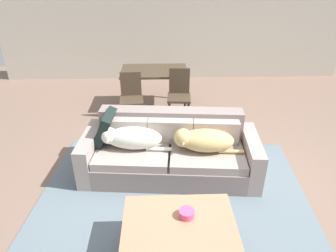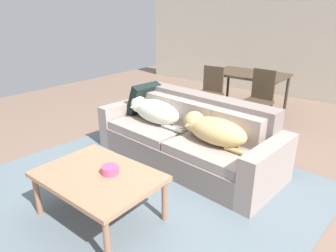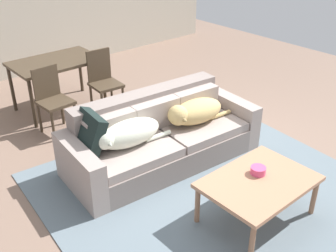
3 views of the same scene
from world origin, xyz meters
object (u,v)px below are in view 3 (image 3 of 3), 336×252
object	(u,v)px
dog_on_right_cushion	(194,112)
dining_chair_near_left	(52,97)
throw_pillow_by_left_arm	(89,134)
dining_table	(56,65)
dining_chair_near_right	(103,79)
couch	(160,137)
coffee_table	(259,184)
bowl_on_coffee_table	(258,170)
dog_on_left_cushion	(127,134)

from	to	relation	value
dog_on_right_cushion	dining_chair_near_left	world-z (taller)	dining_chair_near_left
throw_pillow_by_left_arm	dining_table	size ratio (longest dim) A/B	0.36
throw_pillow_by_left_arm	dog_on_right_cushion	bearing A→B (deg)	-11.78
dining_chair_near_right	dining_chair_near_left	bearing A→B (deg)	-171.48
couch	dining_chair_near_right	bearing A→B (deg)	86.73
dog_on_right_cushion	dining_table	xyz separation A→B (m)	(-0.62, 2.24, 0.11)
couch	coffee_table	xyz separation A→B (m)	(0.02, -1.42, 0.10)
dog_on_right_cushion	bowl_on_coffee_table	size ratio (longest dim) A/B	6.00
dog_on_right_cushion	bowl_on_coffee_table	world-z (taller)	dog_on_right_cushion
dog_on_right_cushion	throw_pillow_by_left_arm	size ratio (longest dim) A/B	1.99
couch	dining_chair_near_right	xyz separation A→B (m)	(0.22, 1.54, 0.21)
bowl_on_coffee_table	dining_chair_near_right	bearing A→B (deg)	87.62
bowl_on_coffee_table	dining_chair_near_left	size ratio (longest dim) A/B	0.17
throw_pillow_by_left_arm	bowl_on_coffee_table	size ratio (longest dim) A/B	3.02
dog_on_left_cushion	dining_chair_near_left	size ratio (longest dim) A/B	1.02
dog_on_right_cushion	coffee_table	size ratio (longest dim) A/B	0.85
throw_pillow_by_left_arm	dining_chair_near_right	world-z (taller)	dining_chair_near_right
dog_on_right_cushion	dining_chair_near_right	xyz separation A→B (m)	(-0.19, 1.68, -0.04)
dog_on_right_cushion	coffee_table	world-z (taller)	dog_on_right_cushion
coffee_table	throw_pillow_by_left_arm	bearing A→B (deg)	119.93
throw_pillow_by_left_arm	dining_chair_near_left	xyz separation A→B (m)	(0.25, 1.36, -0.11)
dining_chair_near_left	couch	bearing A→B (deg)	-71.32
coffee_table	bowl_on_coffee_table	size ratio (longest dim) A/B	7.10
coffee_table	dining_chair_near_right	size ratio (longest dim) A/B	1.13
dog_on_left_cushion	bowl_on_coffee_table	size ratio (longest dim) A/B	6.13
couch	dog_on_left_cushion	xyz separation A→B (m)	(-0.51, -0.06, 0.26)
bowl_on_coffee_table	dining_table	world-z (taller)	dining_table
coffee_table	dining_chair_near_left	size ratio (longest dim) A/B	1.18
dog_on_left_cushion	dining_chair_near_left	distance (m)	1.55
dining_chair_near_right	dining_table	bearing A→B (deg)	132.28
couch	coffee_table	distance (m)	1.42
dog_on_left_cushion	dog_on_right_cushion	xyz separation A→B (m)	(0.92, -0.08, -0.00)
throw_pillow_by_left_arm	dining_chair_near_left	world-z (taller)	dining_chair_near_left
coffee_table	dining_chair_near_right	bearing A→B (deg)	86.23
coffee_table	bowl_on_coffee_table	bearing A→B (deg)	45.66
dining_chair_near_left	dining_chair_near_right	distance (m)	0.84
couch	dining_chair_near_left	size ratio (longest dim) A/B	2.66
dog_on_left_cushion	dining_chair_near_right	bearing A→B (deg)	70.24
dining_chair_near_right	dog_on_right_cushion	bearing A→B (deg)	-79.44
dog_on_right_cushion	throw_pillow_by_left_arm	bearing A→B (deg)	173.05
throw_pillow_by_left_arm	dog_on_left_cushion	bearing A→B (deg)	-27.85
couch	dog_on_right_cushion	size ratio (longest dim) A/B	2.68
bowl_on_coffee_table	dining_chair_near_left	world-z (taller)	dining_chair_near_left
dining_chair_near_left	dining_chair_near_right	bearing A→B (deg)	0.48
throw_pillow_by_left_arm	dining_chair_near_right	bearing A→B (deg)	52.68
bowl_on_coffee_table	dining_table	bearing A→B (deg)	95.27
couch	dining_chair_near_right	size ratio (longest dim) A/B	2.55
dog_on_left_cushion	dining_chair_near_left	bearing A→B (deg)	98.52
throw_pillow_by_left_arm	coffee_table	bearing A→B (deg)	-60.07
couch	bowl_on_coffee_table	distance (m)	1.36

